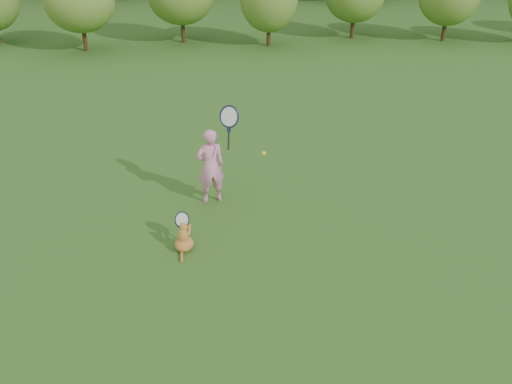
{
  "coord_description": "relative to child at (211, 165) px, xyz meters",
  "views": [
    {
      "loc": [
        -0.38,
        -6.79,
        4.75
      ],
      "look_at": [
        0.2,
        0.8,
        0.7
      ],
      "focal_mm": 40.0,
      "sensor_mm": 36.0,
      "label": 1
    }
  ],
  "objects": [
    {
      "name": "cat",
      "position": [
        -0.43,
        -1.46,
        -0.46
      ],
      "size": [
        0.45,
        0.66,
        0.62
      ],
      "rotation": [
        0.0,
        0.0,
        -0.38
      ],
      "color": "#B56C22",
      "rests_on": "ground"
    },
    {
      "name": "shrub_row",
      "position": [
        0.47,
        11.15,
        0.71
      ],
      "size": [
        28.0,
        3.0,
        2.8
      ],
      "primitive_type": null,
      "color": "#537B26",
      "rests_on": "ground"
    },
    {
      "name": "tennis_ball",
      "position": [
        0.91,
        0.25,
        0.06
      ],
      "size": [
        0.08,
        0.08,
        0.08
      ],
      "color": "#CDE61B",
      "rests_on": "ground"
    },
    {
      "name": "ground",
      "position": [
        0.47,
        -1.85,
        -0.69
      ],
      "size": [
        100.0,
        100.0,
        0.0
      ],
      "primitive_type": "plane",
      "color": "#1E5217",
      "rests_on": "ground"
    },
    {
      "name": "child",
      "position": [
        0.0,
        0.0,
        0.0
      ],
      "size": [
        0.78,
        0.53,
        1.96
      ],
      "rotation": [
        0.0,
        0.0,
        3.41
      ],
      "color": "pink",
      "rests_on": "ground"
    }
  ]
}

